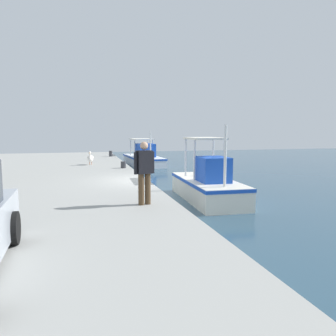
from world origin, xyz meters
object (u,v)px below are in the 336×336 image
pelican (90,158)px  fisherman_standing (144,170)px  fishing_boat_nearest (143,158)px  fishing_boat_second (208,185)px  mooring_bollard_second (123,165)px  mooring_bollard_nearest (111,154)px

pelican → fisherman_standing: (11.11, 1.17, 0.56)m
fishing_boat_nearest → fisherman_standing: fishing_boat_nearest is taller
fishing_boat_second → mooring_bollard_second: bearing=-152.9°
fishing_boat_second → mooring_bollard_second: fishing_boat_second is taller
fishing_boat_nearest → fishing_boat_second: 14.12m
fishing_boat_nearest → mooring_bollard_second: fishing_boat_nearest is taller
fishing_boat_nearest → mooring_bollard_second: size_ratio=17.81×
fisherman_standing → fishing_boat_second: bearing=137.1°
pelican → fisherman_standing: size_ratio=0.56×
fisherman_standing → mooring_bollard_second: size_ratio=4.83×
fishing_boat_nearest → mooring_bollard_nearest: (0.61, -2.70, 0.44)m
fishing_boat_nearest → fisherman_standing: size_ratio=3.68×
fishing_boat_nearest → fisherman_standing: 17.97m
pelican → fisherman_standing: bearing=6.0°
fishing_boat_nearest → pelican: size_ratio=6.63×
fishing_boat_second → pelican: size_ratio=5.12×
fishing_boat_second → mooring_bollard_second: (-5.40, -2.77, 0.34)m
mooring_bollard_nearest → mooring_bollard_second: 8.11m
fishing_boat_nearest → fishing_boat_second: size_ratio=1.29×
fishing_boat_nearest → pelican: bearing=-33.8°
fishing_boat_nearest → fishing_boat_second: (14.12, 0.06, 0.06)m
fishing_boat_nearest → fisherman_standing: (17.64, -3.21, 1.17)m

